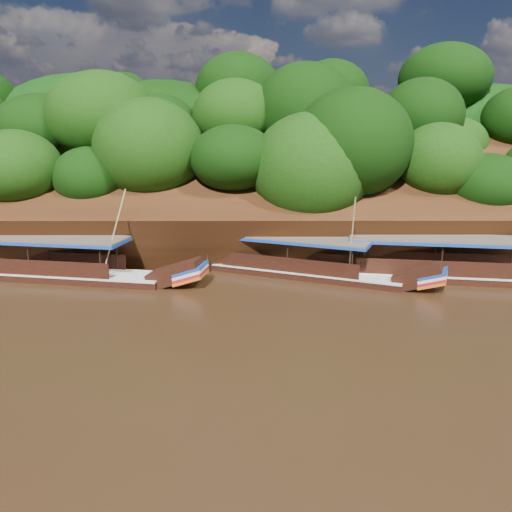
% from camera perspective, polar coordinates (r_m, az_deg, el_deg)
% --- Properties ---
extents(ground, '(160.00, 160.00, 0.00)m').
position_cam_1_polar(ground, '(24.59, 2.55, -7.74)').
color(ground, black).
rests_on(ground, ground).
extents(riverbank, '(120.00, 30.06, 19.40)m').
position_cam_1_polar(riverbank, '(46.16, 1.25, 4.84)').
color(riverbank, black).
rests_on(riverbank, ground).
extents(boat_0, '(17.04, 5.10, 5.95)m').
position_cam_1_polar(boat_0, '(34.08, 22.89, -1.62)').
color(boat_0, black).
rests_on(boat_0, ground).
extents(boat_1, '(14.60, 7.85, 5.98)m').
position_cam_1_polar(boat_1, '(32.30, 6.81, -1.48)').
color(boat_1, black).
rests_on(boat_1, ground).
extents(boat_2, '(17.40, 5.33, 6.32)m').
position_cam_1_polar(boat_2, '(33.85, -20.85, -1.54)').
color(boat_2, black).
rests_on(boat_2, ground).
extents(reeds, '(49.02, 2.53, 2.13)m').
position_cam_1_polar(reeds, '(33.45, -2.51, -0.37)').
color(reeds, '#33711C').
rests_on(reeds, ground).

